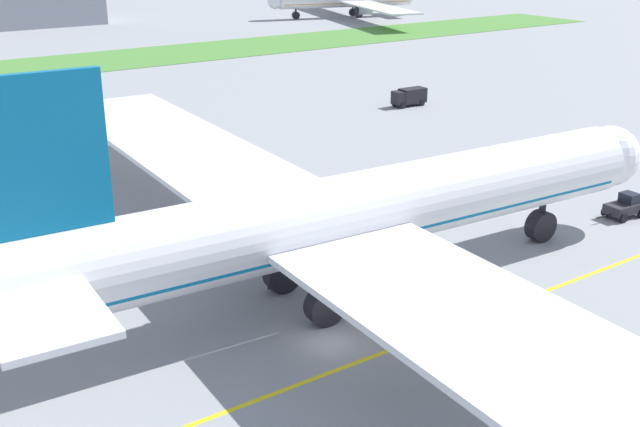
{
  "coord_description": "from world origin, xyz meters",
  "views": [
    {
      "loc": [
        -25.82,
        -36.23,
        25.55
      ],
      "look_at": [
        7.13,
        11.38,
        3.95
      ],
      "focal_mm": 43.78,
      "sensor_mm": 36.0,
      "label": 1
    }
  ],
  "objects_px": {
    "pushback_tug": "(625,206)",
    "ground_crew_wingwalker_port": "(270,276)",
    "service_truck_baggage_loader": "(409,96)",
    "airliner_foreground": "(340,217)"
  },
  "relations": [
    {
      "from": "pushback_tug",
      "to": "service_truck_baggage_loader",
      "type": "xyz_separation_m",
      "value": [
        14.3,
        46.98,
        0.45
      ]
    },
    {
      "from": "ground_crew_wingwalker_port",
      "to": "service_truck_baggage_loader",
      "type": "distance_m",
      "value": 64.31
    },
    {
      "from": "ground_crew_wingwalker_port",
      "to": "pushback_tug",
      "type": "bearing_deg",
      "value": -9.15
    },
    {
      "from": "airliner_foreground",
      "to": "ground_crew_wingwalker_port",
      "type": "distance_m",
      "value": 7.38
    },
    {
      "from": "airliner_foreground",
      "to": "pushback_tug",
      "type": "distance_m",
      "value": 31.85
    },
    {
      "from": "pushback_tug",
      "to": "ground_crew_wingwalker_port",
      "type": "xyz_separation_m",
      "value": [
        -34.95,
        5.63,
        0.05
      ]
    },
    {
      "from": "pushback_tug",
      "to": "service_truck_baggage_loader",
      "type": "distance_m",
      "value": 49.11
    },
    {
      "from": "ground_crew_wingwalker_port",
      "to": "service_truck_baggage_loader",
      "type": "bearing_deg",
      "value": 40.02
    },
    {
      "from": "airliner_foreground",
      "to": "service_truck_baggage_loader",
      "type": "distance_m",
      "value": 64.5
    },
    {
      "from": "pushback_tug",
      "to": "ground_crew_wingwalker_port",
      "type": "bearing_deg",
      "value": 170.85
    }
  ]
}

